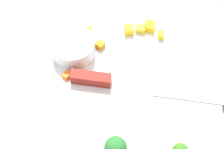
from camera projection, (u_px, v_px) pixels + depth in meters
ground_plane at (112, 80)px, 0.63m from camera, size 4.00×4.00×0.00m
cutting_board at (112, 79)px, 0.62m from camera, size 0.41×0.38×0.01m
prep_bowl at (73, 47)px, 0.63m from camera, size 0.08×0.08×0.04m
chef_knife at (119, 83)px, 0.60m from camera, size 0.31×0.03×0.02m
carrot_dice_0 at (79, 74)px, 0.61m from camera, size 0.02×0.01×0.01m
carrot_dice_1 at (67, 75)px, 0.61m from camera, size 0.02×0.02×0.01m
carrot_dice_2 at (100, 45)px, 0.64m from camera, size 0.02×0.02×0.01m
carrot_dice_3 at (88, 31)px, 0.66m from camera, size 0.02×0.02×0.01m
carrot_dice_4 at (73, 77)px, 0.61m from camera, size 0.01×0.01×0.01m
carrot_dice_5 at (87, 75)px, 0.61m from camera, size 0.02×0.02×0.01m
pepper_dice_0 at (129, 30)px, 0.66m from camera, size 0.02×0.02×0.02m
pepper_dice_1 at (140, 29)px, 0.66m from camera, size 0.02×0.02×0.01m
pepper_dice_2 at (161, 35)px, 0.66m from camera, size 0.01×0.02×0.01m
pepper_dice_3 at (150, 26)px, 0.67m from camera, size 0.02×0.02×0.02m
broccoli_floret_0 at (116, 148)px, 0.53m from camera, size 0.04×0.04×0.04m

